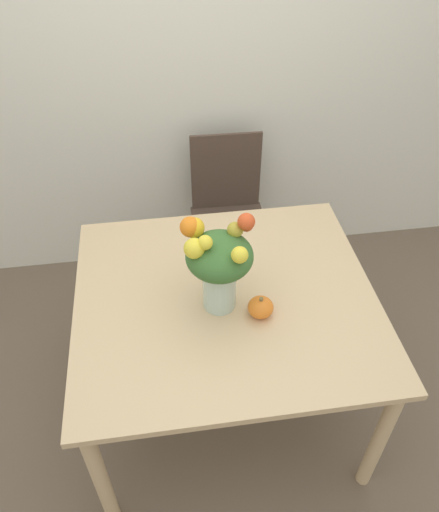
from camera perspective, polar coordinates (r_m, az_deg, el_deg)
ground_plane at (r=2.66m, az=0.57°, el=-15.91°), size 12.00×12.00×0.00m
wall_back at (r=2.73m, az=-3.32°, el=22.86°), size 8.00×0.06×2.70m
dining_table at (r=2.12m, az=0.69°, el=-6.31°), size 1.23×1.11×0.76m
flower_vase at (r=1.86m, az=-0.13°, el=-0.76°), size 0.28×0.25×0.41m
pumpkin at (r=1.96m, az=4.72°, el=-5.85°), size 0.10×0.10×0.09m
dining_chair_near_window at (r=2.90m, az=1.02°, el=4.70°), size 0.43×0.43×0.94m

